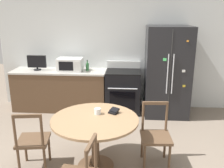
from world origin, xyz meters
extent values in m
cube|color=silver|center=(0.00, 2.65, 1.30)|extent=(5.20, 0.10, 2.60)
cube|color=brown|center=(-1.18, 2.29, 0.43)|extent=(2.04, 0.62, 0.86)
cube|color=#B7B2A8|center=(-1.18, 2.29, 0.88)|extent=(2.07, 0.64, 0.03)
cube|color=black|center=(1.15, 2.19, 0.94)|extent=(0.90, 0.78, 1.87)
cube|color=#333333|center=(1.15, 1.80, 0.94)|extent=(0.01, 0.01, 1.80)
cylinder|color=silver|center=(1.10, 1.78, 0.98)|extent=(0.02, 0.02, 0.79)
cylinder|color=silver|center=(1.20, 1.78, 0.98)|extent=(0.02, 0.02, 0.79)
cube|color=orange|center=(1.44, 1.80, 1.62)|extent=(0.04, 0.01, 0.03)
cube|color=white|center=(1.41, 1.80, 1.05)|extent=(0.06, 0.01, 0.05)
cube|color=yellow|center=(1.44, 1.80, 0.75)|extent=(0.05, 0.02, 0.04)
cube|color=#3FB259|center=(1.04, 1.80, 1.27)|extent=(0.07, 0.02, 0.05)
cube|color=black|center=(0.23, 2.26, 0.45)|extent=(0.74, 0.64, 0.90)
cube|color=black|center=(0.23, 1.94, 0.36)|extent=(0.53, 0.01, 0.40)
cylinder|color=silver|center=(0.23, 1.91, 0.63)|extent=(0.61, 0.02, 0.02)
cube|color=black|center=(0.23, 2.26, 0.91)|extent=(0.74, 0.64, 0.02)
cube|color=white|center=(0.23, 2.55, 1.00)|extent=(0.74, 0.06, 0.16)
cube|color=white|center=(-0.92, 2.29, 1.04)|extent=(0.53, 0.36, 0.28)
cube|color=black|center=(-0.97, 2.11, 1.04)|extent=(0.31, 0.01, 0.19)
cube|color=silver|center=(-0.73, 2.11, 1.04)|extent=(0.11, 0.01, 0.20)
cylinder|color=black|center=(-1.66, 2.28, 0.91)|extent=(0.16, 0.16, 0.02)
cylinder|color=black|center=(-1.66, 2.28, 0.94)|extent=(0.03, 0.03, 0.04)
cube|color=black|center=(-1.66, 2.28, 1.09)|extent=(0.41, 0.05, 0.27)
cylinder|color=#2D6B38|center=(-0.55, 2.33, 0.98)|extent=(0.07, 0.07, 0.16)
cylinder|color=#2D6B38|center=(-0.55, 2.33, 1.09)|extent=(0.03, 0.03, 0.06)
cylinder|color=#262626|center=(-0.55, 2.33, 1.13)|extent=(0.03, 0.03, 0.01)
cylinder|color=#997551|center=(-0.09, 0.15, 0.74)|extent=(1.20, 1.20, 0.03)
cylinder|color=brown|center=(-0.09, 0.15, 0.37)|extent=(0.11, 0.11, 0.69)
cylinder|color=brown|center=(-0.09, 0.15, 0.01)|extent=(0.52, 0.52, 0.03)
cube|color=brown|center=(0.76, 0.27, 0.43)|extent=(0.44, 0.44, 0.04)
cylinder|color=brown|center=(0.95, 0.11, 0.21)|extent=(0.04, 0.04, 0.41)
cylinder|color=brown|center=(0.60, 0.09, 0.21)|extent=(0.04, 0.04, 0.41)
cylinder|color=brown|center=(0.93, 0.45, 0.21)|extent=(0.04, 0.04, 0.41)
cylinder|color=brown|center=(0.58, 0.43, 0.21)|extent=(0.04, 0.04, 0.41)
cylinder|color=brown|center=(0.93, 0.47, 0.68)|extent=(0.04, 0.04, 0.45)
cylinder|color=brown|center=(0.58, 0.45, 0.68)|extent=(0.04, 0.04, 0.45)
cube|color=brown|center=(0.75, 0.46, 0.88)|extent=(0.35, 0.05, 0.04)
cube|color=brown|center=(-0.95, 0.06, 0.43)|extent=(0.47, 0.47, 0.04)
cylinder|color=brown|center=(-1.14, 0.21, 0.21)|extent=(0.04, 0.04, 0.41)
cylinder|color=brown|center=(-0.80, 0.26, 0.21)|extent=(0.04, 0.04, 0.41)
cylinder|color=brown|center=(-1.09, -0.13, 0.21)|extent=(0.04, 0.04, 0.41)
cylinder|color=brown|center=(-0.75, -0.08, 0.21)|extent=(0.04, 0.04, 0.41)
cylinder|color=brown|center=(-1.09, -0.15, 0.68)|extent=(0.04, 0.04, 0.45)
cylinder|color=brown|center=(-0.75, -0.10, 0.68)|extent=(0.04, 0.04, 0.45)
cube|color=brown|center=(-0.92, -0.12, 0.88)|extent=(0.35, 0.08, 0.04)
cylinder|color=brown|center=(0.02, -0.56, 0.68)|extent=(0.04, 0.04, 0.45)
cube|color=brown|center=(0.00, -0.73, 0.88)|extent=(0.08, 0.35, 0.04)
cylinder|color=silver|center=(-0.07, 0.30, 0.79)|extent=(0.09, 0.09, 0.08)
cylinder|color=#4C8C59|center=(-0.07, 0.30, 0.78)|extent=(0.08, 0.08, 0.05)
cube|color=black|center=(0.15, 0.34, 0.77)|extent=(0.15, 0.14, 0.03)
cube|color=black|center=(0.17, 0.37, 0.79)|extent=(0.15, 0.15, 0.06)
camera|label=1|loc=(0.37, -2.95, 2.17)|focal=40.00mm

